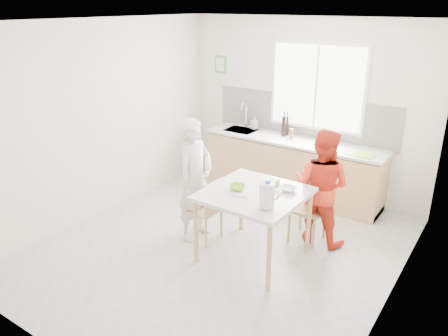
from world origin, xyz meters
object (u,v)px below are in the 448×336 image
object	(u,v)px
chair_left	(207,207)
wine_bottle_b	(287,126)
dining_table	(254,199)
bowl_green	(237,187)
milk_jug	(267,195)
wine_bottle_a	(284,126)
person_red	(321,187)
chair_far	(310,204)
person_white	(195,180)
bowl_white	(288,189)

from	to	relation	value
chair_left	wine_bottle_b	world-z (taller)	wine_bottle_b
dining_table	bowl_green	xyz separation A→B (m)	(-0.20, -0.05, 0.12)
bowl_green	milk_jug	xyz separation A→B (m)	(0.52, -0.24, 0.13)
wine_bottle_a	wine_bottle_b	distance (m)	0.08
chair_left	wine_bottle_a	distance (m)	2.06
person_red	wine_bottle_a	size ratio (longest dim) A/B	4.65
chair_far	person_white	world-z (taller)	person_white
bowl_white	milk_jug	world-z (taller)	milk_jug
wine_bottle_a	person_white	bearing A→B (deg)	-96.71
dining_table	wine_bottle_a	bearing A→B (deg)	107.97
person_white	bowl_white	bearing A→B (deg)	-77.94
chair_far	bowl_green	size ratio (longest dim) A/B	4.67
chair_left	person_red	distance (m)	1.45
dining_table	wine_bottle_a	world-z (taller)	wine_bottle_a
person_red	bowl_green	distance (m)	1.10
dining_table	milk_jug	world-z (taller)	milk_jug
bowl_green	bowl_white	xyz separation A→B (m)	(0.50, 0.29, -0.00)
chair_far	chair_left	bearing A→B (deg)	-141.82
chair_left	chair_far	world-z (taller)	chair_far
chair_left	chair_far	distance (m)	1.32
chair_left	wine_bottle_b	bearing A→B (deg)	179.22
person_red	bowl_green	xyz separation A→B (m)	(-0.69, -0.85, 0.13)
chair_left	bowl_white	distance (m)	1.10
chair_left	bowl_white	world-z (taller)	bowl_white
chair_far	milk_jug	distance (m)	1.22
bowl_white	person_red	bearing A→B (deg)	71.95
person_white	wine_bottle_a	distance (m)	1.99
dining_table	bowl_green	bearing A→B (deg)	-166.81
person_white	wine_bottle_a	size ratio (longest dim) A/B	4.97
person_red	wine_bottle_b	distance (m)	1.70
bowl_white	wine_bottle_a	distance (m)	1.98
wine_bottle_b	chair_left	bearing A→B (deg)	-91.63
milk_jug	bowl_green	bearing A→B (deg)	156.33
chair_far	wine_bottle_b	distance (m)	1.70
dining_table	person_red	world-z (taller)	person_red
person_red	bowl_green	bearing A→B (deg)	52.00
dining_table	bowl_white	size ratio (longest dim) A/B	5.58
person_white	bowl_green	size ratio (longest dim) A/B	8.65
person_white	bowl_green	distance (m)	0.68
dining_table	wine_bottle_b	bearing A→B (deg)	107.04
dining_table	bowl_green	world-z (taller)	bowl_green
person_red	chair_far	bearing A→B (deg)	-0.78
milk_jug	wine_bottle_a	bearing A→B (deg)	113.89
milk_jug	wine_bottle_b	size ratio (longest dim) A/B	0.97
wine_bottle_a	milk_jug	bearing A→B (deg)	-66.96
chair_far	wine_bottle_b	world-z (taller)	wine_bottle_b
chair_far	bowl_green	world-z (taller)	bowl_green
person_red	bowl_white	xyz separation A→B (m)	(-0.18, -0.56, 0.13)
milk_jug	wine_bottle_a	distance (m)	2.45
dining_table	person_white	bearing A→B (deg)	179.15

